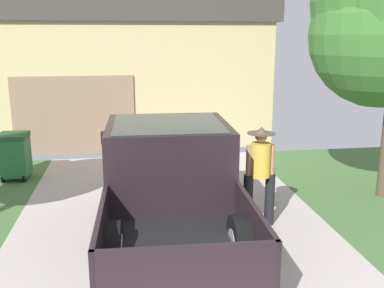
# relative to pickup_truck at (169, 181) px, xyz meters

# --- Properties ---
(pickup_truck) EXTENTS (2.14, 5.07, 1.71)m
(pickup_truck) POSITION_rel_pickup_truck_xyz_m (0.00, 0.00, 0.00)
(pickup_truck) COLOR black
(pickup_truck) RESTS_ON ground
(person_with_hat) EXTENTS (0.53, 0.45, 1.67)m
(person_with_hat) POSITION_rel_pickup_truck_xyz_m (1.46, -0.25, 0.17)
(person_with_hat) COLOR black
(person_with_hat) RESTS_ON ground
(handbag) EXTENTS (0.35, 0.15, 0.42)m
(handbag) POSITION_rel_pickup_truck_xyz_m (1.32, -0.43, -0.63)
(handbag) COLOR brown
(handbag) RESTS_ON ground
(house_with_garage) EXTENTS (8.77, 5.27, 4.22)m
(house_with_garage) POSITION_rel_pickup_truck_xyz_m (-0.80, 7.49, 1.37)
(house_with_garage) COLOR #D0BD86
(house_with_garage) RESTS_ON ground
(wheeled_trash_bin) EXTENTS (0.60, 0.72, 1.01)m
(wheeled_trash_bin) POSITION_rel_pickup_truck_xyz_m (-3.11, 2.93, -0.21)
(wheeled_trash_bin) COLOR #286B38
(wheeled_trash_bin) RESTS_ON ground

